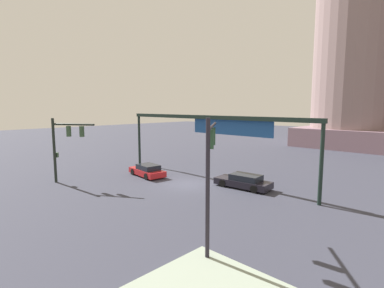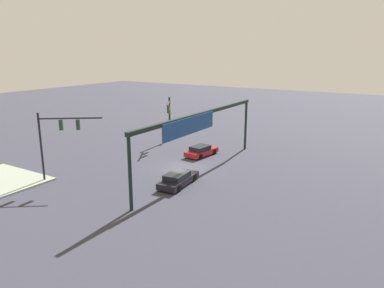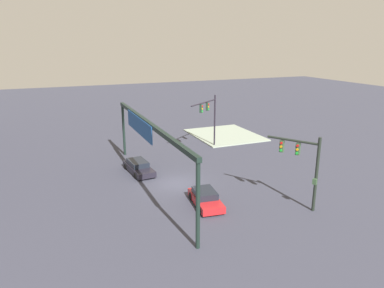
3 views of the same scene
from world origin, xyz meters
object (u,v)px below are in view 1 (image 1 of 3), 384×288
object	(u,v)px
sedan_car_approaching	(147,171)
traffic_signal_near_corner	(210,157)
traffic_signal_opposite_side	(63,141)
sedan_car_waiting_far	(244,181)

from	to	relation	value
sedan_car_approaching	traffic_signal_near_corner	bearing A→B (deg)	160.59
sedan_car_approaching	traffic_signal_opposite_side	bearing A→B (deg)	70.68
traffic_signal_near_corner	traffic_signal_opposite_side	size ratio (longest dim) A/B	1.09
traffic_signal_near_corner	traffic_signal_opposite_side	distance (m)	17.53
sedan_car_waiting_far	sedan_car_approaching	bearing A→B (deg)	12.91
traffic_signal_opposite_side	sedan_car_approaching	xyz separation A→B (m)	(3.33, 6.81, -3.28)
traffic_signal_near_corner	traffic_signal_opposite_side	world-z (taller)	traffic_signal_near_corner
sedan_car_approaching	sedan_car_waiting_far	xyz separation A→B (m)	(9.40, 3.08, 0.00)
traffic_signal_opposite_side	sedan_car_approaching	size ratio (longest dim) A/B	1.31
traffic_signal_opposite_side	sedan_car_waiting_far	size ratio (longest dim) A/B	1.18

